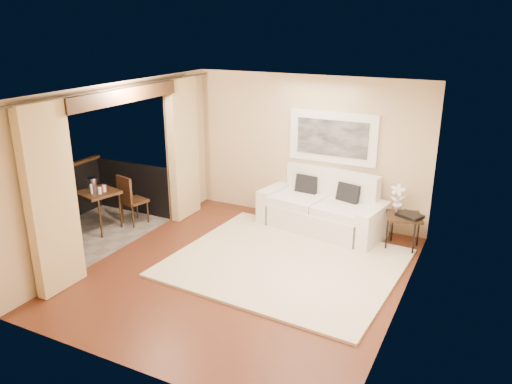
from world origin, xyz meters
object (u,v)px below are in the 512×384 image
Objects in this scene: balcony_chair_near at (51,224)px; bistro_table at (98,196)px; balcony_chair_far at (129,197)px; side_table at (404,219)px; orchid at (398,198)px; ice_bucket at (92,183)px; sofa at (323,210)px.

bistro_table is at bearing 99.25° from balcony_chair_near.
bistro_table is 0.80× the size of balcony_chair_far.
orchid reaches higher than side_table.
ice_bucket is at bearing -163.19° from side_table.
sofa is at bearing 44.12° from balcony_chair_near.
sofa reaches higher than balcony_chair_near.
side_table is 5.45m from ice_bucket.
ice_bucket is at bearing -161.38° from orchid.
balcony_chair_near reaches higher than ice_bucket.
orchid is (1.29, -0.05, 0.45)m from sofa.
balcony_chair_near is at bearing -83.89° from bistro_table.
side_table is at bearing -38.67° from orchid.
ice_bucket is at bearing 49.48° from balcony_chair_far.
balcony_chair_near is 4.93× the size of ice_bucket.
balcony_chair_near is (-3.45, -3.00, 0.20)m from sofa.
sofa is 4.03m from bistro_table.
bistro_table is (-3.58, -1.83, 0.28)m from sofa.
side_table is 0.89× the size of bistro_table.
balcony_chair_far is at bearing -147.55° from sofa.
sofa is 3.07× the size of bistro_table.
side_table is 5.65m from balcony_chair_near.
side_table is 0.36m from orchid.
orchid reaches higher than balcony_chair_far.
sofa reaches higher than ice_bucket.
balcony_chair_near is at bearing -148.08° from orchid.
sofa is at bearing 27.13° from bistro_table.
balcony_chair_near reaches higher than side_table.
bistro_table is at bearing -161.72° from side_table.
orchid is 0.63× the size of bistro_table.
orchid is at bearing 18.62° from ice_bucket.
sofa is 1.46m from side_table.
balcony_chair_near is at bearing 97.31° from balcony_chair_far.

